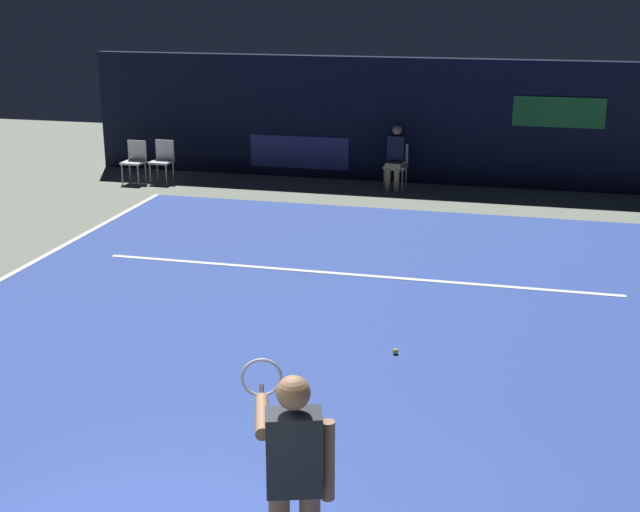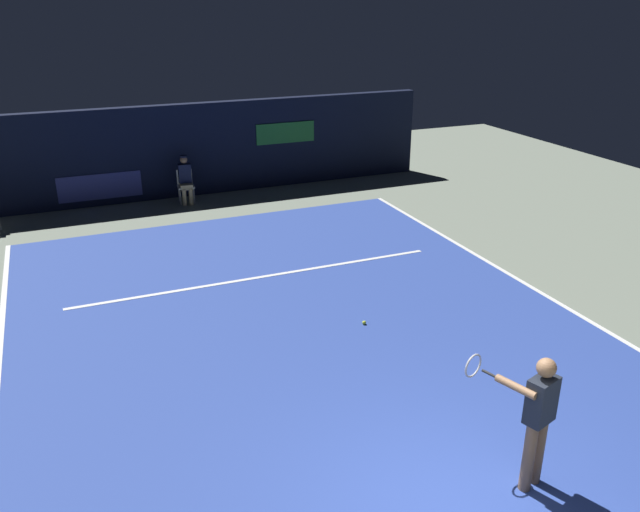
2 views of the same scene
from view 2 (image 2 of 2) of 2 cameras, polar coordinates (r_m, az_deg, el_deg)
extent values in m
plane|color=gray|center=(11.49, -2.05, -5.95)|extent=(28.89, 28.89, 0.00)
cube|color=#2D479E|center=(11.49, -2.05, -5.93)|extent=(9.74, 12.20, 0.01)
cube|color=white|center=(13.75, 17.09, -1.99)|extent=(0.10, 12.20, 0.01)
cube|color=white|center=(13.30, -5.32, -1.88)|extent=(7.60, 0.10, 0.01)
cube|color=black|center=(18.90, -11.53, 9.14)|extent=(14.34, 0.30, 2.60)
cube|color=navy|center=(18.62, -18.84, 5.82)|extent=(2.20, 0.04, 0.70)
cube|color=#1E6B2D|center=(19.43, -3.07, 10.80)|extent=(1.80, 0.04, 0.60)
cylinder|color=#8C6647|center=(8.28, 18.69, -15.92)|extent=(0.14, 0.14, 0.92)
cylinder|color=#8C6647|center=(8.14, 17.92, -16.56)|extent=(0.14, 0.14, 0.92)
cube|color=#1E232D|center=(7.79, 18.96, -11.94)|extent=(0.41, 0.32, 0.56)
sphere|color=#8C6647|center=(7.57, 19.36, -9.29)|extent=(0.22, 0.22, 0.22)
cylinder|color=#8C6647|center=(7.65, 16.89, -10.99)|extent=(0.24, 0.50, 0.09)
cylinder|color=#8C6647|center=(8.00, 19.61, -11.71)|extent=(0.09, 0.09, 0.56)
cylinder|color=black|center=(7.78, 15.03, -10.16)|extent=(0.12, 0.30, 0.03)
torus|color=#B2B2B7|center=(7.91, 13.36, -9.40)|extent=(0.30, 0.12, 0.30)
cube|color=white|center=(18.33, -11.75, 6.01)|extent=(0.47, 0.43, 0.04)
cube|color=white|center=(18.46, -11.88, 6.85)|extent=(0.42, 0.06, 0.42)
cylinder|color=#B2B2B7|center=(18.22, -12.21, 5.11)|extent=(0.03, 0.03, 0.46)
cylinder|color=#B2B2B7|center=(18.25, -11.04, 5.24)|extent=(0.03, 0.03, 0.46)
cylinder|color=#B2B2B7|center=(18.54, -12.33, 5.40)|extent=(0.03, 0.03, 0.46)
cylinder|color=#B2B2B7|center=(18.58, -11.18, 5.52)|extent=(0.03, 0.03, 0.46)
cube|color=tan|center=(18.25, -11.72, 6.06)|extent=(0.35, 0.42, 0.14)
cylinder|color=tan|center=(18.14, -11.87, 5.07)|extent=(0.11, 0.11, 0.46)
cylinder|color=tan|center=(18.16, -11.31, 5.13)|extent=(0.11, 0.11, 0.46)
cube|color=#141933|center=(18.27, -11.85, 7.15)|extent=(0.36, 0.25, 0.52)
sphere|color=#8C6647|center=(18.18, -11.95, 8.31)|extent=(0.20, 0.20, 0.20)
cylinder|color=#141933|center=(18.16, -11.97, 8.59)|extent=(0.19, 0.19, 0.04)
cylinder|color=#B2B2B7|center=(17.72, -26.43, 2.74)|extent=(0.03, 0.03, 0.44)
sphere|color=#CCE033|center=(11.44, 3.92, -5.88)|extent=(0.07, 0.07, 0.07)
camera|label=1|loc=(6.13, 65.21, -3.83)|focal=48.87mm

